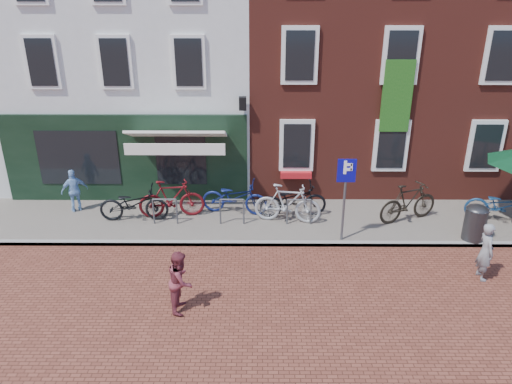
{
  "coord_description": "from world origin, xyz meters",
  "views": [
    {
      "loc": [
        -0.69,
        -12.3,
        7.03
      ],
      "look_at": [
        -0.78,
        1.3,
        1.1
      ],
      "focal_mm": 35.24,
      "sensor_mm": 36.0,
      "label": 1
    }
  ],
  "objects_px": {
    "bicycle_0": "(134,204)",
    "bicycle_4": "(293,200)",
    "parking_sign": "(345,186)",
    "cafe_person": "(75,191)",
    "bicycle_6": "(502,206)",
    "boy": "(181,281)",
    "bicycle_5": "(408,202)",
    "bicycle_1": "(172,199)",
    "woman": "(485,251)",
    "litter_bin": "(475,221)",
    "bicycle_2": "(235,197)",
    "bicycle_3": "(287,203)"
  },
  "relations": [
    {
      "from": "bicycle_1",
      "to": "bicycle_5",
      "type": "distance_m",
      "value": 7.19
    },
    {
      "from": "boy",
      "to": "cafe_person",
      "type": "relative_size",
      "value": 1.06
    },
    {
      "from": "bicycle_0",
      "to": "bicycle_4",
      "type": "distance_m",
      "value": 4.85
    },
    {
      "from": "cafe_person",
      "to": "bicycle_5",
      "type": "height_order",
      "value": "cafe_person"
    },
    {
      "from": "bicycle_5",
      "to": "parking_sign",
      "type": "bearing_deg",
      "value": 96.97
    },
    {
      "from": "bicycle_4",
      "to": "bicycle_6",
      "type": "xyz_separation_m",
      "value": [
        6.23,
        -0.4,
        0.0
      ]
    },
    {
      "from": "bicycle_6",
      "to": "woman",
      "type": "bearing_deg",
      "value": 169.52
    },
    {
      "from": "woman",
      "to": "bicycle_4",
      "type": "bearing_deg",
      "value": 50.64
    },
    {
      "from": "cafe_person",
      "to": "bicycle_6",
      "type": "height_order",
      "value": "cafe_person"
    },
    {
      "from": "boy",
      "to": "bicycle_6",
      "type": "distance_m",
      "value": 9.95
    },
    {
      "from": "bicycle_3",
      "to": "bicycle_2",
      "type": "bearing_deg",
      "value": 78.82
    },
    {
      "from": "woman",
      "to": "boy",
      "type": "distance_m",
      "value": 7.44
    },
    {
      "from": "bicycle_3",
      "to": "bicycle_4",
      "type": "xyz_separation_m",
      "value": [
        0.2,
        0.39,
        -0.06
      ]
    },
    {
      "from": "bicycle_0",
      "to": "bicycle_6",
      "type": "relative_size",
      "value": 1.0
    },
    {
      "from": "parking_sign",
      "to": "bicycle_4",
      "type": "bearing_deg",
      "value": 130.47
    },
    {
      "from": "bicycle_0",
      "to": "bicycle_6",
      "type": "xyz_separation_m",
      "value": [
        11.07,
        -0.09,
        0.0
      ]
    },
    {
      "from": "bicycle_4",
      "to": "cafe_person",
      "type": "bearing_deg",
      "value": 80.08
    },
    {
      "from": "bicycle_1",
      "to": "cafe_person",
      "type": "bearing_deg",
      "value": 75.17
    },
    {
      "from": "bicycle_0",
      "to": "bicycle_2",
      "type": "height_order",
      "value": "same"
    },
    {
      "from": "bicycle_1",
      "to": "bicycle_2",
      "type": "height_order",
      "value": "bicycle_1"
    },
    {
      "from": "bicycle_0",
      "to": "bicycle_1",
      "type": "relative_size",
      "value": 1.03
    },
    {
      "from": "woman",
      "to": "bicycle_5",
      "type": "xyz_separation_m",
      "value": [
        -1.08,
        2.99,
        -0.05
      ]
    },
    {
      "from": "woman",
      "to": "bicycle_5",
      "type": "relative_size",
      "value": 0.75
    },
    {
      "from": "litter_bin",
      "to": "bicycle_6",
      "type": "xyz_separation_m",
      "value": [
        1.21,
        1.05,
        -0.03
      ]
    },
    {
      "from": "woman",
      "to": "bicycle_6",
      "type": "xyz_separation_m",
      "value": [
        1.7,
        2.88,
        -0.11
      ]
    },
    {
      "from": "parking_sign",
      "to": "bicycle_5",
      "type": "distance_m",
      "value": 2.7
    },
    {
      "from": "woman",
      "to": "bicycle_5",
      "type": "distance_m",
      "value": 3.18
    },
    {
      "from": "bicycle_1",
      "to": "bicycle_2",
      "type": "xyz_separation_m",
      "value": [
        1.92,
        0.28,
        -0.06
      ]
    },
    {
      "from": "cafe_person",
      "to": "bicycle_0",
      "type": "height_order",
      "value": "cafe_person"
    },
    {
      "from": "parking_sign",
      "to": "bicycle_6",
      "type": "height_order",
      "value": "parking_sign"
    },
    {
      "from": "boy",
      "to": "bicycle_5",
      "type": "height_order",
      "value": "boy"
    },
    {
      "from": "bicycle_6",
      "to": "bicycle_1",
      "type": "bearing_deg",
      "value": 108.2
    },
    {
      "from": "woman",
      "to": "bicycle_2",
      "type": "xyz_separation_m",
      "value": [
        -6.34,
        3.49,
        -0.11
      ]
    },
    {
      "from": "parking_sign",
      "to": "bicycle_2",
      "type": "bearing_deg",
      "value": 150.97
    },
    {
      "from": "woman",
      "to": "boy",
      "type": "relative_size",
      "value": 1.03
    },
    {
      "from": "parking_sign",
      "to": "woman",
      "type": "bearing_deg",
      "value": -28.6
    },
    {
      "from": "parking_sign",
      "to": "cafe_person",
      "type": "bearing_deg",
      "value": 167.2
    },
    {
      "from": "bicycle_6",
      "to": "boy",
      "type": "bearing_deg",
      "value": 134.99
    },
    {
      "from": "woman",
      "to": "cafe_person",
      "type": "xyz_separation_m",
      "value": [
        -11.36,
        3.61,
        0.04
      ]
    },
    {
      "from": "bicycle_5",
      "to": "bicycle_6",
      "type": "xyz_separation_m",
      "value": [
        2.78,
        -0.12,
        -0.06
      ]
    },
    {
      "from": "bicycle_6",
      "to": "bicycle_2",
      "type": "bearing_deg",
      "value": 105.75
    },
    {
      "from": "bicycle_2",
      "to": "bicycle_3",
      "type": "xyz_separation_m",
      "value": [
        1.61,
        -0.59,
        0.06
      ]
    },
    {
      "from": "litter_bin",
      "to": "bicycle_0",
      "type": "distance_m",
      "value": 9.92
    },
    {
      "from": "parking_sign",
      "to": "bicycle_3",
      "type": "bearing_deg",
      "value": 142.86
    },
    {
      "from": "bicycle_4",
      "to": "litter_bin",
      "type": "bearing_deg",
      "value": -113.26
    },
    {
      "from": "litter_bin",
      "to": "bicycle_1",
      "type": "xyz_separation_m",
      "value": [
        -8.75,
        1.38,
        0.03
      ]
    },
    {
      "from": "cafe_person",
      "to": "bicycle_5",
      "type": "xyz_separation_m",
      "value": [
        10.29,
        -0.62,
        -0.09
      ]
    },
    {
      "from": "parking_sign",
      "to": "bicycle_1",
      "type": "bearing_deg",
      "value": 164.02
    },
    {
      "from": "parking_sign",
      "to": "bicycle_6",
      "type": "relative_size",
      "value": 1.17
    },
    {
      "from": "litter_bin",
      "to": "parking_sign",
      "type": "xyz_separation_m",
      "value": [
        -3.73,
        -0.06,
        1.08
      ]
    }
  ]
}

